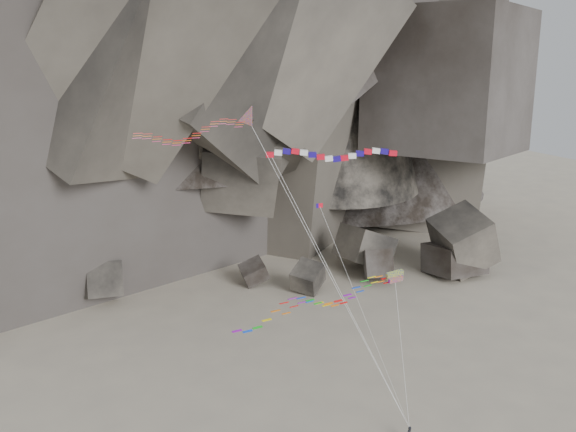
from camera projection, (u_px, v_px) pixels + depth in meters
name	position (u px, v px, depth m)	size (l,w,h in m)	color
boulder_field	(236.00, 280.00, 83.72)	(78.29, 18.18, 10.62)	#47423F
delta_kite	(187.00, 132.00, 48.75)	(20.33, 9.51, 26.49)	red
banner_kite	(332.00, 156.00, 51.10)	(9.76, 8.08, 23.06)	red
parafoil_kite	(314.00, 301.00, 48.71)	(15.88, 2.71, 13.24)	#E3FF0E
pennant_kite	(342.00, 261.00, 49.43)	(7.63, 2.67, 19.45)	red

